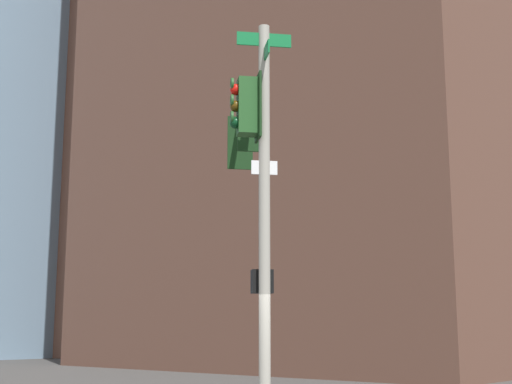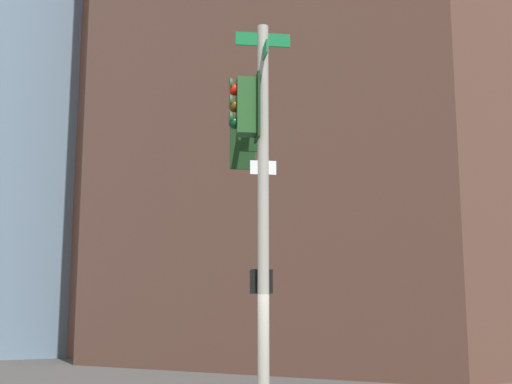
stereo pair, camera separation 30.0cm
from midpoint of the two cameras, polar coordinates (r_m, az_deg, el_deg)
The scene contains 2 objects.
signal_pole_assembly at distance 13.75m, azimuth 0.29°, elevation 2.70°, with size 3.65×3.27×7.22m.
building_brick_midblock at distance 55.30m, azimuth -2.13°, elevation 4.48°, with size 21.65×17.99×32.50m, color brown.
Camera 2 is at (-7.87, 9.17, 1.94)m, focal length 51.78 mm.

